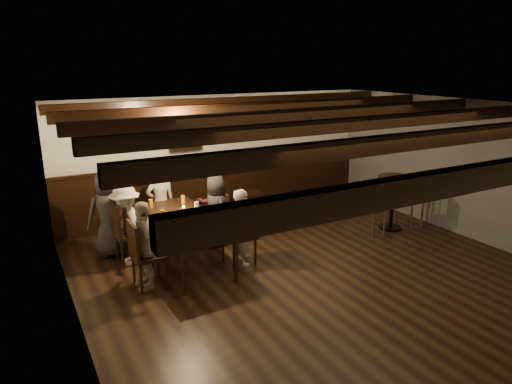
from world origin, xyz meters
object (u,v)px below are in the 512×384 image
person_left_near (126,225)px  person_left_far (144,245)px  chair_left_near (130,244)px  dining_table (184,221)px  person_bench_left (109,213)px  person_right_near (216,210)px  person_bench_right (213,201)px  chair_left_far (148,267)px  person_right_far (242,227)px  bar_stool_right (418,207)px  bar_stool_left (380,216)px  chair_right_near (215,229)px  chair_right_far (240,245)px  high_top_table (393,194)px  person_bench_centre (161,203)px

person_left_near → person_left_far: (0.02, -0.90, -0.01)m
chair_left_near → dining_table: bearing=58.0°
person_bench_left → person_right_near: size_ratio=1.16×
chair_left_near → person_bench_right: size_ratio=0.80×
chair_left_far → person_bench_right: person_bench_right is taller
person_right_far → bar_stool_right: size_ratio=1.17×
person_left_far → person_right_near: (1.48, 0.94, -0.01)m
person_left_far → person_right_near: size_ratio=1.02×
person_bench_right → bar_stool_right: person_bench_right is taller
person_right_far → bar_stool_left: bearing=-95.3°
chair_right_near → person_right_far: 0.96m
chair_right_far → chair_left_far: bearing=90.0°
chair_right_near → dining_table: bearing=122.0°
dining_table → bar_stool_left: bar_stool_left is taller
chair_left_near → person_bench_left: size_ratio=0.71×
person_left_far → person_right_far: person_left_far is taller
chair_left_near → bar_stool_left: bearing=74.4°
chair_left_near → chair_right_near: 1.44m
chair_right_near → person_right_near: size_ratio=0.74×
person_right_far → person_right_near: bearing=0.0°
chair_left_far → bar_stool_right: (5.11, -0.09, 0.09)m
chair_left_near → person_right_far: bearing=58.5°
dining_table → person_bench_left: bearing=135.0°
bar_stool_left → bar_stool_right: (1.00, 0.05, 0.00)m
chair_right_near → high_top_table: 3.33m
person_bench_centre → person_bench_right: bearing=170.5°
chair_left_near → person_bench_right: 1.71m
chair_left_far → chair_right_far: chair_right_far is taller
chair_left_far → bar_stool_right: 5.11m
chair_left_far → high_top_table: 4.62m
chair_right_near → person_right_far: person_right_far is taller
dining_table → chair_left_near: 0.93m
chair_left_far → person_left_far: person_left_far is taller
chair_left_near → person_bench_left: person_bench_left is taller
dining_table → person_left_far: (-0.74, -0.47, -0.07)m
chair_right_near → bar_stool_left: size_ratio=0.88×
dining_table → chair_right_far: size_ratio=2.04×
person_bench_centre → high_top_table: size_ratio=1.36×
person_bench_left → chair_right_near: bearing=164.5°
dining_table → person_bench_left: 1.27m
person_bench_left → bar_stool_right: person_bench_left is taller
chair_left_far → person_left_far: bearing=-90.0°
chair_right_far → person_right_far: 0.30m
person_bench_centre → chair_left_far: bearing=64.4°
person_bench_left → person_right_near: bearing=164.7°
dining_table → bar_stool_right: bar_stool_right is taller
person_left_near → bar_stool_left: bearing=74.5°
person_bench_right → dining_table: bearing=45.0°
person_bench_right → person_right_far: 1.36m
chair_left_near → bar_stool_left: size_ratio=0.97×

